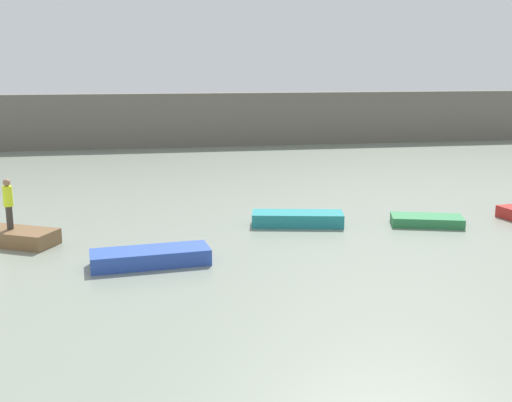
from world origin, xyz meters
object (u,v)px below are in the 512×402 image
object	(u,v)px
rowboat_blue	(150,257)
person_hiviz_shirt	(8,201)
rowboat_teal	(297,219)
rowboat_green	(427,221)
rowboat_brown	(11,236)

from	to	relation	value
rowboat_blue	person_hiviz_shirt	distance (m)	5.79
rowboat_teal	rowboat_green	xyz separation A→B (m)	(4.88, -0.88, -0.07)
rowboat_teal	person_hiviz_shirt	world-z (taller)	person_hiviz_shirt
rowboat_brown	rowboat_green	bearing A→B (deg)	27.44
rowboat_brown	rowboat_blue	size ratio (longest dim) A/B	0.88
rowboat_blue	person_hiviz_shirt	world-z (taller)	person_hiviz_shirt
rowboat_brown	rowboat_green	world-z (taller)	rowboat_brown
rowboat_brown	person_hiviz_shirt	distance (m)	1.24
rowboat_brown	person_hiviz_shirt	xyz separation A→B (m)	(0.00, 0.00, 1.24)
rowboat_brown	person_hiviz_shirt	bearing A→B (deg)	0.00
rowboat_brown	person_hiviz_shirt	world-z (taller)	person_hiviz_shirt
rowboat_blue	person_hiviz_shirt	bearing A→B (deg)	140.12
rowboat_brown	rowboat_teal	bearing A→B (deg)	32.08
rowboat_green	rowboat_blue	bearing A→B (deg)	-146.64
rowboat_blue	rowboat_green	size ratio (longest dim) A/B	1.35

